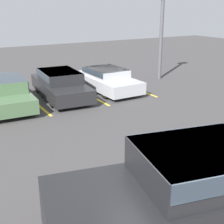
# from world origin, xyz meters

# --- Properties ---
(stall_stripe_b) EXTENTS (0.12, 4.33, 0.01)m
(stall_stripe_b) POSITION_xyz_m (-0.02, 9.66, 0.00)
(stall_stripe_b) COLOR yellow
(stall_stripe_b) RESTS_ON ground_plane
(stall_stripe_c) EXTENTS (0.12, 4.33, 0.01)m
(stall_stripe_c) POSITION_xyz_m (2.61, 9.66, 0.00)
(stall_stripe_c) COLOR yellow
(stall_stripe_c) RESTS_ON ground_plane
(stall_stripe_d) EXTENTS (0.12, 4.33, 0.01)m
(stall_stripe_d) POSITION_xyz_m (5.25, 9.66, 0.00)
(stall_stripe_d) COLOR yellow
(stall_stripe_d) RESTS_ON ground_plane
(pickup_truck) EXTENTS (6.44, 3.24, 1.79)m
(pickup_truck) POSITION_xyz_m (0.35, -0.26, 0.89)
(pickup_truck) COLOR black
(pickup_truck) RESTS_ON ground_plane
(parked_sedan_a) EXTENTS (2.00, 4.41, 1.23)m
(parked_sedan_a) POSITION_xyz_m (-1.27, 9.69, 0.66)
(parked_sedan_a) COLOR #4C6B47
(parked_sedan_a) RESTS_ON ground_plane
(parked_sedan_b) EXTENTS (2.11, 4.61, 1.25)m
(parked_sedan_b) POSITION_xyz_m (1.32, 9.85, 0.66)
(parked_sedan_b) COLOR #232326
(parked_sedan_b) RESTS_ON ground_plane
(parked_sedan_c) EXTENTS (1.83, 4.25, 1.13)m
(parked_sedan_c) POSITION_xyz_m (3.79, 9.80, 0.61)
(parked_sedan_c) COLOR #B7BABF
(parked_sedan_c) RESTS_ON ground_plane
(light_post) EXTENTS (0.70, 0.36, 4.91)m
(light_post) POSITION_xyz_m (7.80, 10.57, 3.00)
(light_post) COLOR #515156
(light_post) RESTS_ON ground_plane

